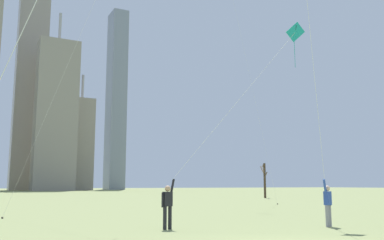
{
  "coord_description": "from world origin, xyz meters",
  "views": [
    {
      "loc": [
        -7.6,
        -8.6,
        1.65
      ],
      "look_at": [
        0.0,
        6.0,
        4.19
      ],
      "focal_mm": 39.35,
      "sensor_mm": 36.0,
      "label": 1
    }
  ],
  "objects": [
    {
      "name": "kite_flyer_far_back_pink",
      "position": [
        3.96,
        3.17,
        4.6
      ],
      "size": [
        6.27,
        4.51,
        18.96
      ],
      "color": "gray",
      "rests_on": "ground"
    },
    {
      "name": "kite_flyer_midfield_center_purple",
      "position": [
        -6.89,
        -2.72,
        4.17
      ],
      "size": [
        5.9,
        0.68,
        16.91
      ],
      "color": "gray",
      "rests_on": "ground"
    },
    {
      "name": "kite_flyer_midfield_left_teal",
      "position": [
        -0.2,
        6.1,
        1.87
      ],
      "size": [
        7.11,
        0.5,
        9.22
      ],
      "color": "black",
      "rests_on": "ground"
    },
    {
      "name": "skyline_mid_tower_left",
      "position": [
        36.03,
        133.61,
        31.9
      ],
      "size": [
        5.52,
        8.14,
        63.81
      ],
      "color": "gray",
      "rests_on": "ground"
    },
    {
      "name": "skyline_squat_block",
      "position": [
        6.63,
        128.97,
        33.57
      ],
      "size": [
        8.98,
        7.63,
        75.78
      ],
      "color": "gray",
      "rests_on": "ground"
    },
    {
      "name": "bare_tree_leftmost",
      "position": [
        25.26,
        34.68,
        2.45
      ],
      "size": [
        1.87,
        2.78,
        4.35
      ],
      "color": "#423326",
      "rests_on": "ground"
    },
    {
      "name": "skyline_tall_tower",
      "position": [
        12.55,
        114.81,
        21.61
      ],
      "size": [
        11.38,
        7.55,
        52.16
      ],
      "color": "gray",
      "rests_on": "ground"
    },
    {
      "name": "skyline_slender_spire",
      "position": [
        22.44,
        126.14,
        14.26
      ],
      "size": [
        6.13,
        11.86,
        37.13
      ],
      "color": "gray",
      "rests_on": "ground"
    }
  ]
}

